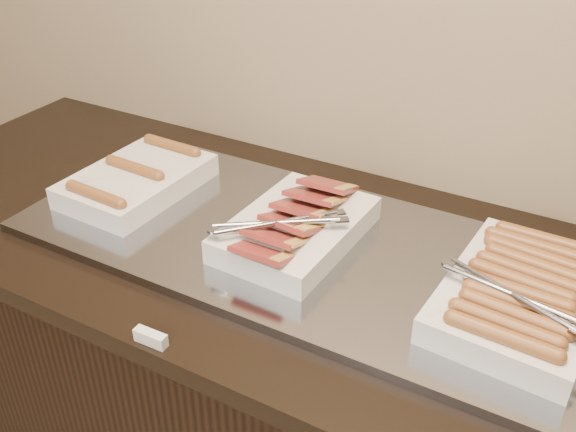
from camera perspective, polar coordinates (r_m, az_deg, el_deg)
The scene contains 6 objects.
counter at distance 1.59m, azimuth 0.83°, elevation -16.26°, with size 2.06×0.76×0.90m.
warming_tray at distance 1.28m, azimuth 1.96°, elevation -2.86°, with size 1.20×0.50×0.02m, color gray.
dish_left at distance 1.48m, azimuth -13.26°, elevation 3.14°, with size 0.23×0.33×0.07m.
dish_center at distance 1.26m, azimuth 0.63°, elevation -0.98°, with size 0.25×0.34×0.09m.
dish_right at distance 1.16m, azimuth 20.02°, elevation -6.55°, with size 0.28×0.38×0.08m.
label_holder at distance 1.10m, azimuth -12.10°, elevation -10.54°, with size 0.06×0.02×0.02m, color silver.
Camera 1 is at (0.50, 1.19, 1.64)m, focal length 40.00 mm.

